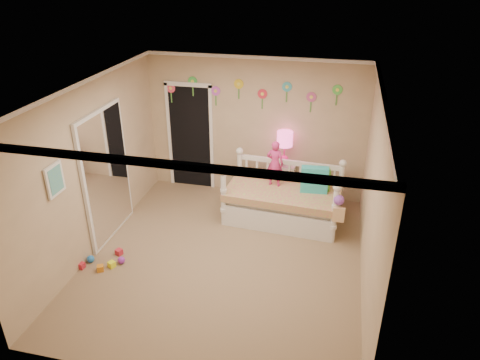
% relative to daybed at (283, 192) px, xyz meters
% --- Properties ---
extents(floor, '(4.00, 4.50, 0.01)m').
position_rel_daybed_xyz_m(floor, '(-0.68, -1.34, -0.52)').
color(floor, '#7F684C').
rests_on(floor, ground).
extents(ceiling, '(4.00, 4.50, 0.01)m').
position_rel_daybed_xyz_m(ceiling, '(-0.68, -1.34, 2.08)').
color(ceiling, white).
rests_on(ceiling, floor).
extents(back_wall, '(4.00, 0.01, 2.60)m').
position_rel_daybed_xyz_m(back_wall, '(-0.68, 0.91, 0.78)').
color(back_wall, tan).
rests_on(back_wall, floor).
extents(left_wall, '(0.01, 4.50, 2.60)m').
position_rel_daybed_xyz_m(left_wall, '(-2.68, -1.34, 0.78)').
color(left_wall, tan).
rests_on(left_wall, floor).
extents(right_wall, '(0.01, 4.50, 2.60)m').
position_rel_daybed_xyz_m(right_wall, '(1.32, -1.34, 0.78)').
color(right_wall, tan).
rests_on(right_wall, floor).
extents(crown_molding, '(4.00, 4.50, 0.06)m').
position_rel_daybed_xyz_m(crown_molding, '(-0.68, -1.34, 2.05)').
color(crown_molding, white).
rests_on(crown_molding, ceiling).
extents(daybed, '(1.99, 1.17, 1.04)m').
position_rel_daybed_xyz_m(daybed, '(0.00, 0.00, 0.00)').
color(daybed, white).
rests_on(daybed, floor).
extents(pillow_turquoise, '(0.45, 0.19, 0.44)m').
position_rel_daybed_xyz_m(pillow_turquoise, '(0.50, 0.03, 0.28)').
color(pillow_turquoise, '#26C2A4').
rests_on(pillow_turquoise, daybed).
extents(pillow_lime, '(0.43, 0.25, 0.38)m').
position_rel_daybed_xyz_m(pillow_lime, '(0.55, 0.10, 0.25)').
color(pillow_lime, '#6AC03A').
rests_on(pillow_lime, daybed).
extents(child, '(0.31, 0.23, 0.80)m').
position_rel_daybed_xyz_m(child, '(-0.18, 0.13, 0.46)').
color(child, '#D7317F').
rests_on(child, daybed).
extents(nightstand, '(0.43, 0.33, 0.72)m').
position_rel_daybed_xyz_m(nightstand, '(-0.10, 0.72, -0.16)').
color(nightstand, white).
rests_on(nightstand, floor).
extents(table_lamp, '(0.28, 0.28, 0.62)m').
position_rel_daybed_xyz_m(table_lamp, '(-0.10, 0.72, 0.61)').
color(table_lamp, '#FB2188').
rests_on(table_lamp, nightstand).
extents(closet_doorway, '(0.90, 0.04, 2.07)m').
position_rel_daybed_xyz_m(closet_doorway, '(-1.93, 0.89, 0.51)').
color(closet_doorway, black).
rests_on(closet_doorway, back_wall).
extents(flower_decals, '(3.40, 0.02, 0.50)m').
position_rel_daybed_xyz_m(flower_decals, '(-0.77, 0.89, 1.42)').
color(flower_decals, '#B2668C').
rests_on(flower_decals, back_wall).
extents(mirror_closet, '(0.07, 1.30, 2.10)m').
position_rel_daybed_xyz_m(mirror_closet, '(-2.64, -1.04, 0.53)').
color(mirror_closet, white).
rests_on(mirror_closet, left_wall).
extents(wall_picture, '(0.05, 0.34, 0.42)m').
position_rel_daybed_xyz_m(wall_picture, '(-2.65, -2.24, 1.03)').
color(wall_picture, white).
rests_on(wall_picture, left_wall).
extents(hanging_bag, '(0.20, 0.16, 0.36)m').
position_rel_daybed_xyz_m(hanging_bag, '(0.92, -0.57, 0.11)').
color(hanging_bag, beige).
rests_on(hanging_bag, daybed).
extents(toy_scatter, '(1.00, 1.41, 0.11)m').
position_rel_daybed_xyz_m(toy_scatter, '(-2.43, -2.18, -0.47)').
color(toy_scatter, '#996666').
rests_on(toy_scatter, floor).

